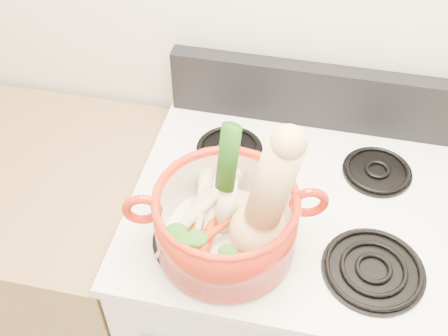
% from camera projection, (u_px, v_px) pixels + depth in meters
% --- Properties ---
extents(stove_body, '(0.76, 0.65, 0.92)m').
position_uv_depth(stove_body, '(280.00, 306.00, 1.70)').
color(stove_body, silver).
rests_on(stove_body, floor).
extents(cooktop, '(0.78, 0.67, 0.03)m').
position_uv_depth(cooktop, '(294.00, 206.00, 1.36)').
color(cooktop, silver).
rests_on(cooktop, stove_body).
extents(control_backsplash, '(0.76, 0.05, 0.18)m').
position_uv_depth(control_backsplash, '(312.00, 95.00, 1.49)').
color(control_backsplash, black).
rests_on(control_backsplash, cooktop).
extents(burner_front_left, '(0.22, 0.22, 0.02)m').
position_uv_depth(burner_front_left, '(202.00, 239.00, 1.26)').
color(burner_front_left, black).
rests_on(burner_front_left, cooktop).
extents(burner_front_right, '(0.22, 0.22, 0.02)m').
position_uv_depth(burner_front_right, '(373.00, 269.00, 1.21)').
color(burner_front_right, black).
rests_on(burner_front_right, cooktop).
extents(burner_back_left, '(0.17, 0.17, 0.02)m').
position_uv_depth(burner_back_left, '(229.00, 148.00, 1.46)').
color(burner_back_left, black).
rests_on(burner_back_left, cooktop).
extents(burner_back_right, '(0.17, 0.17, 0.02)m').
position_uv_depth(burner_back_right, '(377.00, 170.00, 1.41)').
color(burner_back_right, black).
rests_on(burner_back_right, cooktop).
extents(dutch_oven, '(0.37, 0.37, 0.15)m').
position_uv_depth(dutch_oven, '(226.00, 221.00, 1.19)').
color(dutch_oven, '#B0220F').
rests_on(dutch_oven, burner_front_left).
extents(pot_handle_left, '(0.09, 0.04, 0.08)m').
position_uv_depth(pot_handle_left, '(142.00, 209.00, 1.15)').
color(pot_handle_left, '#B0220F').
rests_on(pot_handle_left, dutch_oven).
extents(pot_handle_right, '(0.09, 0.04, 0.08)m').
position_uv_depth(pot_handle_right, '(309.00, 203.00, 1.16)').
color(pot_handle_right, '#B0220F').
rests_on(pot_handle_right, dutch_oven).
extents(squash, '(0.22, 0.19, 0.33)m').
position_uv_depth(squash, '(261.00, 197.00, 1.09)').
color(squash, '#E0B573').
rests_on(squash, dutch_oven).
extents(leek, '(0.07, 0.11, 0.28)m').
position_uv_depth(leek, '(226.00, 181.00, 1.14)').
color(leek, white).
rests_on(leek, dutch_oven).
extents(ginger, '(0.10, 0.08, 0.05)m').
position_uv_depth(ginger, '(233.00, 202.00, 1.25)').
color(ginger, tan).
rests_on(ginger, dutch_oven).
extents(parsnip_0, '(0.05, 0.23, 0.06)m').
position_uv_depth(parsnip_0, '(211.00, 208.00, 1.24)').
color(parsnip_0, beige).
rests_on(parsnip_0, dutch_oven).
extents(parsnip_1, '(0.14, 0.18, 0.06)m').
position_uv_depth(parsnip_1, '(201.00, 217.00, 1.22)').
color(parsnip_1, beige).
rests_on(parsnip_1, dutch_oven).
extents(parsnip_2, '(0.06, 0.21, 0.06)m').
position_uv_depth(parsnip_2, '(215.00, 201.00, 1.24)').
color(parsnip_2, beige).
rests_on(parsnip_2, dutch_oven).
extents(parsnip_3, '(0.12, 0.20, 0.06)m').
position_uv_depth(parsnip_3, '(184.00, 224.00, 1.19)').
color(parsnip_3, beige).
rests_on(parsnip_3, dutch_oven).
extents(parsnip_4, '(0.06, 0.21, 0.06)m').
position_uv_depth(parsnip_4, '(202.00, 203.00, 1.22)').
color(parsnip_4, beige).
rests_on(parsnip_4, dutch_oven).
extents(parsnip_5, '(0.13, 0.21, 0.06)m').
position_uv_depth(parsnip_5, '(206.00, 204.00, 1.21)').
color(parsnip_5, beige).
rests_on(parsnip_5, dutch_oven).
extents(carrot_0, '(0.04, 0.18, 0.05)m').
position_uv_depth(carrot_0, '(209.00, 233.00, 1.20)').
color(carrot_0, '#C53909').
rests_on(carrot_0, dutch_oven).
extents(carrot_1, '(0.04, 0.17, 0.05)m').
position_uv_depth(carrot_1, '(193.00, 239.00, 1.18)').
color(carrot_1, '#CA5D0A').
rests_on(carrot_1, dutch_oven).
extents(carrot_2, '(0.04, 0.16, 0.04)m').
position_uv_depth(carrot_2, '(239.00, 249.00, 1.16)').
color(carrot_2, '#C04B09').
rests_on(carrot_2, dutch_oven).
extents(carrot_3, '(0.12, 0.14, 0.04)m').
position_uv_depth(carrot_3, '(207.00, 237.00, 1.17)').
color(carrot_3, '#BB3409').
rests_on(carrot_3, dutch_oven).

